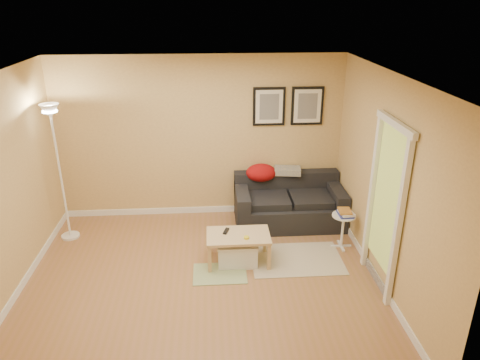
{
  "coord_description": "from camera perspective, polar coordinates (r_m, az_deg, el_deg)",
  "views": [
    {
      "loc": [
        0.15,
        -4.78,
        3.41
      ],
      "look_at": [
        0.55,
        0.85,
        1.05
      ],
      "focal_mm": 33.38,
      "sensor_mm": 36.0,
      "label": 1
    }
  ],
  "objects": [
    {
      "name": "floor",
      "position": [
        5.87,
        -4.9,
        -12.9
      ],
      "size": [
        4.5,
        4.5,
        0.0
      ],
      "primitive_type": "plane",
      "color": "#9A6642",
      "rests_on": "ground"
    },
    {
      "name": "ceiling",
      "position": [
        4.85,
        -5.94,
        12.98
      ],
      "size": [
        4.5,
        4.5,
        0.0
      ],
      "primitive_type": "plane",
      "rotation": [
        3.14,
        0.0,
        0.0
      ],
      "color": "white",
      "rests_on": "wall_back"
    },
    {
      "name": "wall_back",
      "position": [
        7.1,
        -5.11,
        5.31
      ],
      "size": [
        4.5,
        0.0,
        4.5
      ],
      "primitive_type": "plane",
      "rotation": [
        1.57,
        0.0,
        0.0
      ],
      "color": "tan",
      "rests_on": "ground"
    },
    {
      "name": "wall_front",
      "position": [
        3.49,
        -5.92,
        -14.58
      ],
      "size": [
        4.5,
        0.0,
        4.5
      ],
      "primitive_type": "plane",
      "rotation": [
        -1.57,
        0.0,
        0.0
      ],
      "color": "tan",
      "rests_on": "ground"
    },
    {
      "name": "wall_right",
      "position": [
        5.63,
        18.17,
        -0.51
      ],
      "size": [
        0.0,
        4.0,
        4.0
      ],
      "primitive_type": "plane",
      "rotation": [
        1.57,
        0.0,
        -1.57
      ],
      "color": "tan",
      "rests_on": "ground"
    },
    {
      "name": "baseboard_back",
      "position": [
        7.56,
        -4.78,
        -3.79
      ],
      "size": [
        4.5,
        0.02,
        0.1
      ],
      "primitive_type": "cube",
      "color": "white",
      "rests_on": "ground"
    },
    {
      "name": "baseboard_left",
      "position": [
        6.31,
        -26.19,
        -12.12
      ],
      "size": [
        0.02,
        4.0,
        0.1
      ],
      "primitive_type": "cube",
      "color": "white",
      "rests_on": "ground"
    },
    {
      "name": "baseboard_right",
      "position": [
        6.2,
        16.67,
        -11.19
      ],
      "size": [
        0.02,
        4.0,
        0.1
      ],
      "primitive_type": "cube",
      "color": "white",
      "rests_on": "ground"
    },
    {
      "name": "sofa",
      "position": [
        7.11,
        6.31,
        -2.74
      ],
      "size": [
        1.7,
        0.9,
        0.75
      ],
      "primitive_type": null,
      "color": "black",
      "rests_on": "ground"
    },
    {
      "name": "red_throw",
      "position": [
        7.13,
        2.72,
        0.94
      ],
      "size": [
        0.48,
        0.36,
        0.28
      ],
      "primitive_type": null,
      "color": "maroon",
      "rests_on": "sofa"
    },
    {
      "name": "plaid_throw",
      "position": [
        7.22,
        6.09,
        1.21
      ],
      "size": [
        0.45,
        0.32,
        0.1
      ],
      "primitive_type": null,
      "rotation": [
        0.0,
        0.0,
        -0.14
      ],
      "color": "tan",
      "rests_on": "sofa"
    },
    {
      "name": "framed_print_left",
      "position": [
        7.01,
        3.73,
        9.36
      ],
      "size": [
        0.5,
        0.04,
        0.6
      ],
      "primitive_type": null,
      "color": "black",
      "rests_on": "wall_back"
    },
    {
      "name": "framed_print_right",
      "position": [
        7.11,
        8.59,
        9.35
      ],
      "size": [
        0.5,
        0.04,
        0.6
      ],
      "primitive_type": null,
      "color": "black",
      "rests_on": "wall_back"
    },
    {
      "name": "area_rug",
      "position": [
        6.34,
        7.22,
        -10.01
      ],
      "size": [
        1.25,
        0.85,
        0.01
      ],
      "primitive_type": "cube",
      "color": "#C1B399",
      "rests_on": "ground"
    },
    {
      "name": "green_runner",
      "position": [
        6.01,
        -2.59,
        -11.85
      ],
      "size": [
        0.7,
        0.5,
        0.01
      ],
      "primitive_type": "cube",
      "color": "#668C4C",
      "rests_on": "ground"
    },
    {
      "name": "coffee_table",
      "position": [
        6.13,
        -0.22,
        -8.72
      ],
      "size": [
        0.93,
        0.66,
        0.43
      ],
      "primitive_type": null,
      "rotation": [
        0.0,
        0.0,
        0.17
      ],
      "color": "tan",
      "rests_on": "ground"
    },
    {
      "name": "remote_control",
      "position": [
        6.09,
        -1.79,
        -6.54
      ],
      "size": [
        0.1,
        0.17,
        0.02
      ],
      "primitive_type": "cube",
      "rotation": [
        0.0,
        0.0,
        -0.31
      ],
      "color": "black",
      "rests_on": "coffee_table"
    },
    {
      "name": "tape_roll",
      "position": [
        5.93,
        0.83,
        -7.37
      ],
      "size": [
        0.07,
        0.07,
        0.03
      ],
      "primitive_type": "cylinder",
      "color": "yellow",
      "rests_on": "coffee_table"
    },
    {
      "name": "storage_bin",
      "position": [
        6.14,
        -0.35,
        -9.2
      ],
      "size": [
        0.54,
        0.4,
        0.34
      ],
      "primitive_type": null,
      "color": "white",
      "rests_on": "ground"
    },
    {
      "name": "side_table",
      "position": [
        6.62,
        12.95,
        -6.38
      ],
      "size": [
        0.34,
        0.34,
        0.52
      ],
      "primitive_type": null,
      "color": "white",
      "rests_on": "ground"
    },
    {
      "name": "book_stack",
      "position": [
        6.49,
        13.32,
        -4.06
      ],
      "size": [
        0.19,
        0.26,
        0.08
      ],
      "primitive_type": null,
      "rotation": [
        0.0,
        0.0,
        0.01
      ],
      "color": "navy",
      "rests_on": "side_table"
    },
    {
      "name": "floor_lamp",
      "position": [
        6.9,
        -21.92,
        0.27
      ],
      "size": [
        0.27,
        0.27,
        2.05
      ],
      "primitive_type": null,
      "color": "white",
      "rests_on": "ground"
    },
    {
      "name": "doorway",
      "position": [
        5.59,
        17.9,
        -3.72
      ],
      "size": [
        0.12,
        1.01,
        2.13
      ],
      "primitive_type": null,
      "color": "white",
      "rests_on": "ground"
    }
  ]
}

